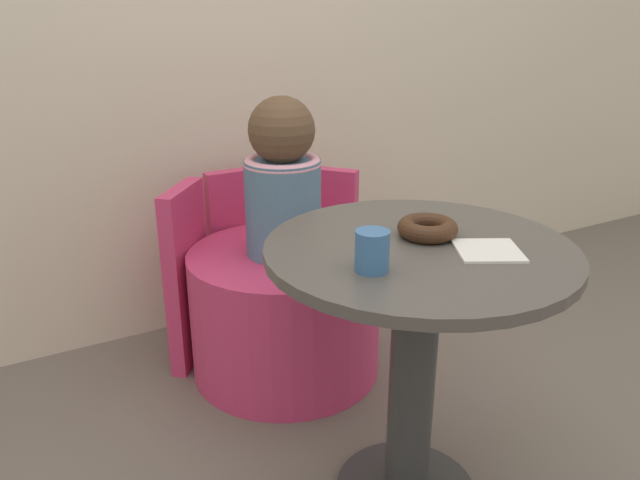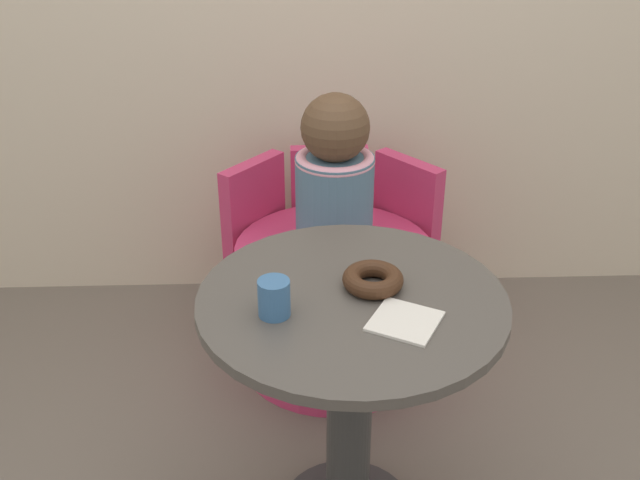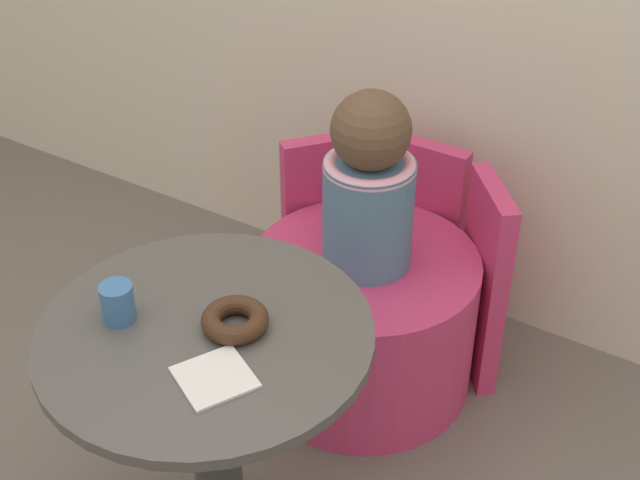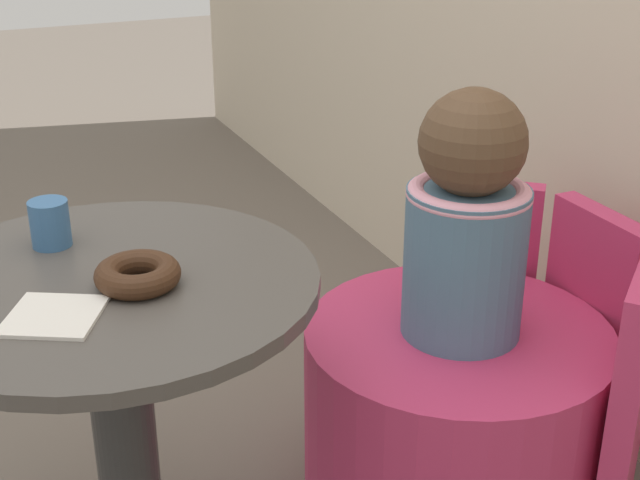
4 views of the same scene
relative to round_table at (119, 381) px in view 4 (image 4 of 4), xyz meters
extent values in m
cylinder|color=#333333|center=(0.00, 0.00, -0.14)|extent=(0.11, 0.11, 0.62)
cylinder|color=#4C4742|center=(0.00, 0.00, 0.18)|extent=(0.66, 0.66, 0.02)
cylinder|color=#C63360|center=(0.00, 0.66, -0.26)|extent=(0.61, 0.61, 0.41)
cube|color=#C63360|center=(0.00, 0.99, -0.17)|extent=(0.26, 0.05, 0.61)
cube|color=#C63360|center=(0.25, 0.87, -0.17)|extent=(0.20, 0.23, 0.61)
cube|color=#C63360|center=(-0.25, 0.87, -0.17)|extent=(0.20, 0.23, 0.61)
cylinder|color=slate|center=(0.00, 0.66, 0.09)|extent=(0.23, 0.23, 0.29)
torus|color=pink|center=(0.00, 0.66, 0.23)|extent=(0.23, 0.23, 0.04)
sphere|color=brown|center=(0.00, 0.66, 0.33)|extent=(0.20, 0.20, 0.20)
torus|color=#3D2314|center=(0.05, 0.04, 0.21)|extent=(0.13, 0.13, 0.04)
cylinder|color=#386699|center=(-0.16, -0.06, 0.23)|extent=(0.07, 0.07, 0.08)
cube|color=silver|center=(0.10, -0.10, 0.19)|extent=(0.17, 0.17, 0.01)
camera|label=1|loc=(-0.78, -0.97, 0.66)|focal=35.00mm
camera|label=2|loc=(-0.12, -1.33, 1.05)|focal=42.00mm
camera|label=3|loc=(0.88, -1.00, 1.32)|focal=50.00mm
camera|label=4|loc=(1.28, -0.21, 0.80)|focal=50.00mm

